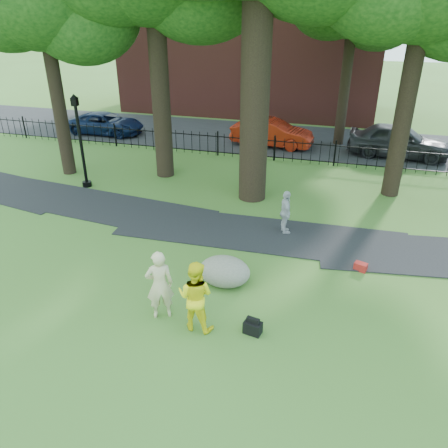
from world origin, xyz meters
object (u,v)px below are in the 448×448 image
(woman, at_px, (160,285))
(lamppost, at_px, (81,143))
(red_sedan, at_px, (272,133))
(man, at_px, (195,296))
(boulder, at_px, (225,270))

(woman, xyz_separation_m, lamppost, (-6.75, 7.34, 1.00))
(red_sedan, bearing_deg, lamppost, 146.46)
(man, bearing_deg, woman, -5.80)
(boulder, xyz_separation_m, lamppost, (-7.88, 5.46, 1.51))
(woman, height_order, boulder, woman)
(woman, xyz_separation_m, boulder, (1.13, 1.89, -0.52))
(woman, relative_size, man, 1.02)
(boulder, distance_m, red_sedan, 13.84)
(man, bearing_deg, boulder, -90.26)
(boulder, relative_size, red_sedan, 0.33)
(man, distance_m, boulder, 2.11)
(boulder, bearing_deg, man, -93.72)
(boulder, bearing_deg, red_sedan, 95.14)
(boulder, bearing_deg, lamppost, 145.30)
(man, distance_m, red_sedan, 15.87)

